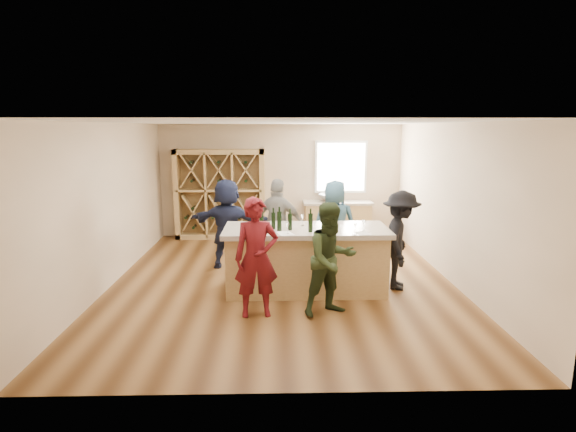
{
  "coord_description": "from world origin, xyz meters",
  "views": [
    {
      "loc": [
        -0.09,
        -7.72,
        2.71
      ],
      "look_at": [
        0.1,
        0.2,
        1.15
      ],
      "focal_mm": 28.0,
      "sensor_mm": 36.0,
      "label": 1
    }
  ],
  "objects_px": {
    "sink": "(330,198)",
    "wine_bottle_a": "(257,221)",
    "tasting_counter_base": "(306,261)",
    "wine_bottle_c": "(273,221)",
    "wine_rack": "(220,194)",
    "person_far_mid": "(278,225)",
    "person_far_left": "(228,224)",
    "wine_bottle_b": "(261,222)",
    "person_far_right": "(335,224)",
    "wine_bottle_e": "(290,222)",
    "wine_bottle_d": "(279,221)",
    "person_near_left": "(256,258)",
    "wine_bottle_f": "(311,223)",
    "person_server": "(400,240)",
    "person_near_right": "(331,259)"
  },
  "relations": [
    {
      "from": "wine_rack",
      "to": "wine_bottle_d",
      "type": "distance_m",
      "value": 4.19
    },
    {
      "from": "tasting_counter_base",
      "to": "person_far_left",
      "type": "bearing_deg",
      "value": 138.22
    },
    {
      "from": "wine_bottle_a",
      "to": "person_far_left",
      "type": "relative_size",
      "value": 0.18
    },
    {
      "from": "wine_bottle_a",
      "to": "person_far_left",
      "type": "xyz_separation_m",
      "value": [
        -0.63,
        1.46,
        -0.36
      ]
    },
    {
      "from": "wine_rack",
      "to": "tasting_counter_base",
      "type": "height_order",
      "value": "wine_rack"
    },
    {
      "from": "wine_rack",
      "to": "person_far_right",
      "type": "bearing_deg",
      "value": -43.85
    },
    {
      "from": "wine_bottle_b",
      "to": "person_far_left",
      "type": "xyz_separation_m",
      "value": [
        -0.71,
        1.54,
        -0.36
      ]
    },
    {
      "from": "tasting_counter_base",
      "to": "wine_bottle_b",
      "type": "height_order",
      "value": "wine_bottle_b"
    },
    {
      "from": "wine_rack",
      "to": "person_far_mid",
      "type": "xyz_separation_m",
      "value": [
        1.42,
        -2.55,
        -0.22
      ]
    },
    {
      "from": "wine_bottle_a",
      "to": "wine_bottle_c",
      "type": "distance_m",
      "value": 0.29
    },
    {
      "from": "tasting_counter_base",
      "to": "wine_bottle_e",
      "type": "distance_m",
      "value": 0.78
    },
    {
      "from": "wine_rack",
      "to": "person_far_right",
      "type": "height_order",
      "value": "wine_rack"
    },
    {
      "from": "wine_bottle_b",
      "to": "person_near_left",
      "type": "distance_m",
      "value": 0.86
    },
    {
      "from": "person_server",
      "to": "person_far_mid",
      "type": "relative_size",
      "value": 0.95
    },
    {
      "from": "tasting_counter_base",
      "to": "wine_bottle_c",
      "type": "xyz_separation_m",
      "value": [
        -0.54,
        -0.07,
        0.72
      ]
    },
    {
      "from": "wine_bottle_a",
      "to": "person_server",
      "type": "distance_m",
      "value": 2.46
    },
    {
      "from": "tasting_counter_base",
      "to": "person_far_left",
      "type": "relative_size",
      "value": 1.48
    },
    {
      "from": "wine_bottle_a",
      "to": "wine_bottle_c",
      "type": "bearing_deg",
      "value": 20.89
    },
    {
      "from": "sink",
      "to": "wine_bottle_c",
      "type": "relative_size",
      "value": 1.99
    },
    {
      "from": "wine_rack",
      "to": "wine_bottle_f",
      "type": "xyz_separation_m",
      "value": [
        1.93,
        -4.04,
        0.13
      ]
    },
    {
      "from": "person_server",
      "to": "person_far_left",
      "type": "height_order",
      "value": "person_far_left"
    },
    {
      "from": "sink",
      "to": "person_far_right",
      "type": "bearing_deg",
      "value": -94.16
    },
    {
      "from": "wine_bottle_d",
      "to": "person_far_left",
      "type": "bearing_deg",
      "value": 123.94
    },
    {
      "from": "sink",
      "to": "person_far_mid",
      "type": "relative_size",
      "value": 0.31
    },
    {
      "from": "wine_bottle_a",
      "to": "wine_bottle_f",
      "type": "distance_m",
      "value": 0.87
    },
    {
      "from": "person_near_right",
      "to": "person_far_right",
      "type": "relative_size",
      "value": 0.97
    },
    {
      "from": "person_server",
      "to": "wine_bottle_a",
      "type": "bearing_deg",
      "value": 112.07
    },
    {
      "from": "sink",
      "to": "person_far_right",
      "type": "xyz_separation_m",
      "value": [
        -0.17,
        -2.36,
        -0.15
      ]
    },
    {
      "from": "sink",
      "to": "tasting_counter_base",
      "type": "relative_size",
      "value": 0.21
    },
    {
      "from": "tasting_counter_base",
      "to": "wine_bottle_b",
      "type": "relative_size",
      "value": 7.94
    },
    {
      "from": "wine_bottle_d",
      "to": "person_server",
      "type": "distance_m",
      "value": 2.1
    },
    {
      "from": "person_server",
      "to": "person_far_mid",
      "type": "height_order",
      "value": "person_far_mid"
    },
    {
      "from": "person_far_mid",
      "to": "person_far_right",
      "type": "xyz_separation_m",
      "value": [
        1.11,
        0.13,
        -0.02
      ]
    },
    {
      "from": "person_far_mid",
      "to": "wine_bottle_f",
      "type": "distance_m",
      "value": 1.61
    },
    {
      "from": "wine_bottle_e",
      "to": "person_near_left",
      "type": "relative_size",
      "value": 0.15
    },
    {
      "from": "wine_rack",
      "to": "wine_bottle_c",
      "type": "distance_m",
      "value": 4.04
    },
    {
      "from": "person_far_left",
      "to": "wine_bottle_e",
      "type": "bearing_deg",
      "value": 142.5
    },
    {
      "from": "sink",
      "to": "wine_bottle_a",
      "type": "height_order",
      "value": "wine_bottle_a"
    },
    {
      "from": "person_far_mid",
      "to": "wine_bottle_a",
      "type": "bearing_deg",
      "value": 95.8
    },
    {
      "from": "person_server",
      "to": "wine_bottle_f",
      "type": "relative_size",
      "value": 5.62
    },
    {
      "from": "person_near_right",
      "to": "person_near_left",
      "type": "bearing_deg",
      "value": 156.2
    },
    {
      "from": "tasting_counter_base",
      "to": "wine_bottle_c",
      "type": "height_order",
      "value": "wine_bottle_c"
    },
    {
      "from": "wine_bottle_b",
      "to": "person_far_right",
      "type": "height_order",
      "value": "person_far_right"
    },
    {
      "from": "wine_bottle_a",
      "to": "person_far_left",
      "type": "height_order",
      "value": "person_far_left"
    },
    {
      "from": "wine_bottle_a",
      "to": "person_near_left",
      "type": "bearing_deg",
      "value": -88.03
    },
    {
      "from": "tasting_counter_base",
      "to": "wine_bottle_c",
      "type": "distance_m",
      "value": 0.9
    },
    {
      "from": "person_near_left",
      "to": "person_far_left",
      "type": "height_order",
      "value": "person_far_left"
    },
    {
      "from": "wine_bottle_d",
      "to": "wine_bottle_e",
      "type": "bearing_deg",
      "value": 13.93
    },
    {
      "from": "wine_bottle_d",
      "to": "person_far_right",
      "type": "height_order",
      "value": "person_far_right"
    },
    {
      "from": "sink",
      "to": "person_far_mid",
      "type": "bearing_deg",
      "value": -117.22
    }
  ]
}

